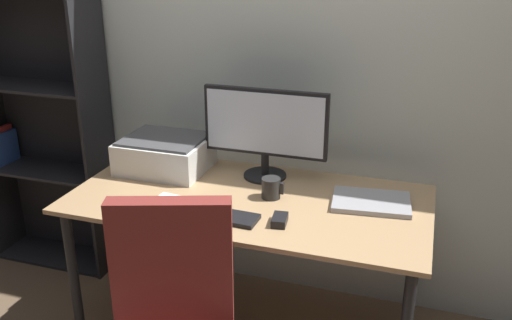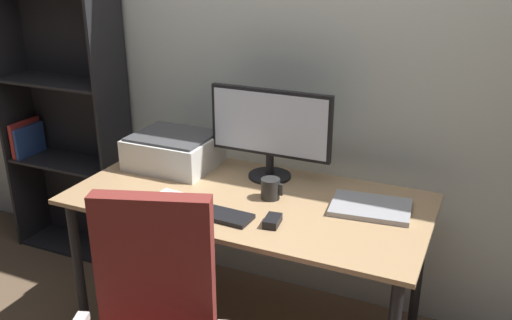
{
  "view_description": "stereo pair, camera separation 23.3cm",
  "coord_description": "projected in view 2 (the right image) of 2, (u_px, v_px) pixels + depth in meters",
  "views": [
    {
      "loc": [
        0.7,
        -2.04,
        1.76
      ],
      "look_at": [
        0.02,
        0.03,
        0.91
      ],
      "focal_mm": 38.75,
      "sensor_mm": 36.0,
      "label": 1
    },
    {
      "loc": [
        0.92,
        -1.96,
        1.76
      ],
      "look_at": [
        0.02,
        0.03,
        0.91
      ],
      "focal_mm": 38.75,
      "sensor_mm": 36.0,
      "label": 2
    }
  ],
  "objects": [
    {
      "name": "paper_sheet",
      "position": [
        163.0,
        206.0,
        2.3
      ],
      "size": [
        0.24,
        0.32,
        0.0
      ],
      "primitive_type": "cube",
      "rotation": [
        0.0,
        0.0,
        -0.11
      ],
      "color": "white",
      "rests_on": "desk"
    },
    {
      "name": "printer",
      "position": [
        174.0,
        150.0,
        2.69
      ],
      "size": [
        0.4,
        0.34,
        0.16
      ],
      "color": "silver",
      "rests_on": "desk"
    },
    {
      "name": "monitor",
      "position": [
        269.0,
        128.0,
        2.5
      ],
      "size": [
        0.58,
        0.2,
        0.42
      ],
      "color": "black",
      "rests_on": "desk"
    },
    {
      "name": "desk",
      "position": [
        248.0,
        214.0,
        2.41
      ],
      "size": [
        1.53,
        0.76,
        0.74
      ],
      "color": "tan",
      "rests_on": "ground"
    },
    {
      "name": "coffee_mug",
      "position": [
        271.0,
        189.0,
        2.35
      ],
      "size": [
        0.1,
        0.08,
        0.09
      ],
      "color": "black",
      "rests_on": "desk"
    },
    {
      "name": "keyboard",
      "position": [
        217.0,
        214.0,
        2.21
      ],
      "size": [
        0.3,
        0.12,
        0.02
      ],
      "primitive_type": "cube",
      "rotation": [
        0.0,
        0.0,
        -0.05
      ],
      "color": "black",
      "rests_on": "desk"
    },
    {
      "name": "back_wall",
      "position": [
        296.0,
        46.0,
        2.64
      ],
      "size": [
        6.4,
        0.1,
        2.6
      ],
      "primitive_type": "cube",
      "color": "beige",
      "rests_on": "ground"
    },
    {
      "name": "laptop",
      "position": [
        371.0,
        207.0,
        2.26
      ],
      "size": [
        0.34,
        0.26,
        0.02
      ],
      "primitive_type": "cube",
      "rotation": [
        0.0,
        0.0,
        0.11
      ],
      "color": "#99999E",
      "rests_on": "desk"
    },
    {
      "name": "mouse",
      "position": [
        272.0,
        221.0,
        2.14
      ],
      "size": [
        0.07,
        0.1,
        0.03
      ],
      "primitive_type": "cube",
      "rotation": [
        0.0,
        0.0,
        0.12
      ],
      "color": "black",
      "rests_on": "desk"
    },
    {
      "name": "bookshelf",
      "position": [
        68.0,
        122.0,
        3.19
      ],
      "size": [
        0.73,
        0.28,
        1.61
      ],
      "color": "black",
      "rests_on": "ground"
    }
  ]
}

